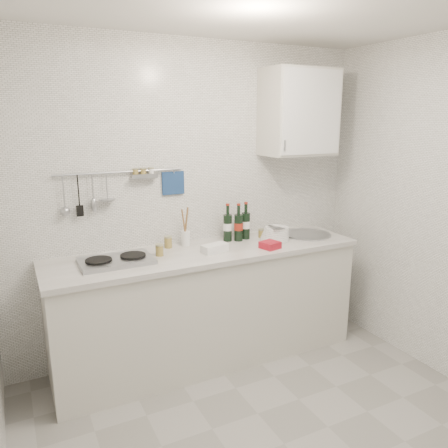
# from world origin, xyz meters

# --- Properties ---
(floor) EXTENTS (3.00, 3.00, 0.00)m
(floor) POSITION_xyz_m (0.00, 0.00, 0.00)
(floor) COLOR gray
(floor) RESTS_ON ground
(back_wall) EXTENTS (3.00, 0.02, 2.50)m
(back_wall) POSITION_xyz_m (0.00, 1.40, 1.25)
(back_wall) COLOR silver
(back_wall) RESTS_ON floor
(counter) EXTENTS (2.44, 0.64, 0.96)m
(counter) POSITION_xyz_m (0.01, 1.10, 0.43)
(counter) COLOR beige
(counter) RESTS_ON floor
(wall_rail) EXTENTS (0.98, 0.09, 0.34)m
(wall_rail) POSITION_xyz_m (-0.60, 1.37, 1.43)
(wall_rail) COLOR #93969B
(wall_rail) RESTS_ON back_wall
(wall_cabinet) EXTENTS (0.60, 0.38, 0.70)m
(wall_cabinet) POSITION_xyz_m (0.90, 1.22, 1.95)
(wall_cabinet) COLOR beige
(wall_cabinet) RESTS_ON back_wall
(plate_stack_hob) EXTENTS (0.32, 0.32, 0.03)m
(plate_stack_hob) POSITION_xyz_m (-0.70, 1.15, 0.93)
(plate_stack_hob) COLOR #517EB7
(plate_stack_hob) RESTS_ON counter
(plate_stack_sink) EXTENTS (0.26, 0.25, 0.11)m
(plate_stack_sink) POSITION_xyz_m (0.62, 1.10, 0.97)
(plate_stack_sink) COLOR white
(plate_stack_sink) RESTS_ON counter
(wine_bottles) EXTENTS (0.24, 0.11, 0.31)m
(wine_bottles) POSITION_xyz_m (0.34, 1.24, 1.07)
(wine_bottles) COLOR black
(wine_bottles) RESTS_ON counter
(butter_dish) EXTENTS (0.21, 0.14, 0.06)m
(butter_dish) POSITION_xyz_m (0.03, 1.02, 0.95)
(butter_dish) COLOR white
(butter_dish) RESTS_ON counter
(strawberry_punnet) EXTENTS (0.16, 0.16, 0.05)m
(strawberry_punnet) POSITION_xyz_m (0.45, 0.91, 0.95)
(strawberry_punnet) COLOR red
(strawberry_punnet) RESTS_ON counter
(utensil_crock) EXTENTS (0.08, 0.08, 0.31)m
(utensil_crock) POSITION_xyz_m (-0.10, 1.29, 0.99)
(utensil_crock) COLOR white
(utensil_crock) RESTS_ON counter
(jar_a) EXTENTS (0.06, 0.06, 0.09)m
(jar_a) POSITION_xyz_m (-0.25, 1.28, 0.97)
(jar_a) COLOR olive
(jar_a) RESTS_ON counter
(jar_b) EXTENTS (0.07, 0.07, 0.08)m
(jar_b) POSITION_xyz_m (0.46, 1.34, 0.96)
(jar_b) COLOR olive
(jar_b) RESTS_ON counter
(jar_c) EXTENTS (0.06, 0.06, 0.07)m
(jar_c) POSITION_xyz_m (0.56, 1.21, 0.96)
(jar_c) COLOR olive
(jar_c) RESTS_ON counter
(jar_d) EXTENTS (0.06, 0.06, 0.09)m
(jar_d) POSITION_xyz_m (-0.38, 1.12, 0.96)
(jar_d) COLOR olive
(jar_d) RESTS_ON counter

